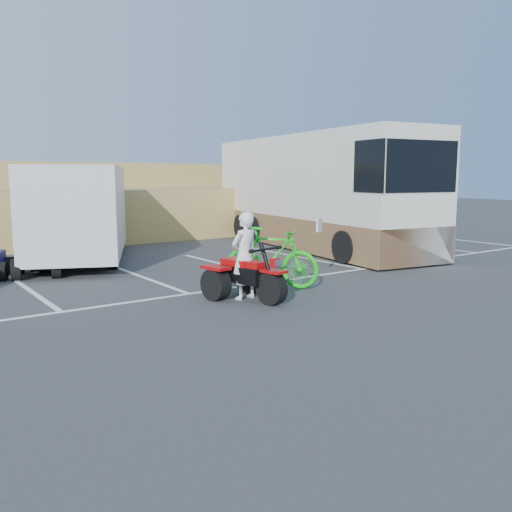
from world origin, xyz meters
TOP-DOWN VIEW (x-y plane):
  - ground at (0.00, 0.00)m, footprint 100.00×100.00m
  - parking_stripes at (0.87, 4.07)m, footprint 28.00×5.16m
  - grass_embankment at (0.00, 15.48)m, footprint 40.00×8.50m
  - red_trike_atv at (0.74, 1.16)m, footprint 1.60×1.95m
  - rider at (0.72, 1.31)m, footprint 0.72×0.54m
  - green_dirt_bike at (1.92, 1.99)m, footprint 1.70×2.28m
  - cargo_trailer at (-0.42, 8.21)m, footprint 4.64×6.44m
  - rv_motorhome at (7.55, 6.84)m, footprint 4.46×10.99m
  - quad_atv_green at (-2.09, 6.56)m, footprint 1.52×1.78m

SIDE VIEW (x-z plane):
  - ground at x=0.00m, z-range 0.00..0.00m
  - red_trike_atv at x=0.74m, z-range -0.57..0.57m
  - quad_atv_green at x=-2.09m, z-range -0.50..0.50m
  - parking_stripes at x=0.87m, z-range 0.00..0.01m
  - green_dirt_bike at x=1.92m, z-range 0.00..1.36m
  - rider at x=0.72m, z-range 0.00..1.80m
  - grass_embankment at x=0.00m, z-range -0.13..2.97m
  - cargo_trailer at x=-0.42m, z-range 0.11..2.91m
  - rv_motorhome at x=7.55m, z-range -0.25..3.59m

